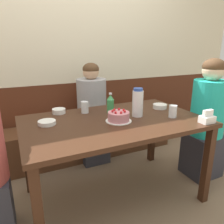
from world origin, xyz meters
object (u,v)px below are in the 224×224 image
at_px(bowl_side_dish, 47,123).
at_px(bench_seat, 84,139).
at_px(bowl_rice_small, 160,106).
at_px(person_teal_shirt, 92,117).
at_px(soju_bottle, 110,104).
at_px(bowl_soup_white, 59,111).
at_px(glass_water_tall, 173,111).
at_px(napkin_holder, 207,118).
at_px(water_pitcher, 137,103).
at_px(birthday_cake, 119,117).
at_px(glass_tumbler_short, 85,107).
at_px(person_pale_blue_shirt, 206,122).

bearing_deg(bowl_side_dish, bench_seat, 54.31).
distance_m(bowl_rice_small, person_teal_shirt, 0.79).
distance_m(soju_bottle, bowl_soup_white, 0.46).
distance_m(glass_water_tall, person_teal_shirt, 0.98).
bearing_deg(bowl_rice_small, napkin_holder, -80.78).
bearing_deg(bowl_side_dish, bowl_rice_small, -0.15).
height_order(napkin_holder, bowl_rice_small, napkin_holder).
height_order(soju_bottle, bowl_side_dish, soju_bottle).
xyz_separation_m(bench_seat, person_teal_shirt, (0.07, -0.13, 0.32)).
height_order(water_pitcher, person_teal_shirt, person_teal_shirt).
relative_size(napkin_holder, bowl_rice_small, 0.84).
height_order(soju_bottle, bowl_rice_small, soju_bottle).
bearing_deg(person_teal_shirt, bench_seat, -152.23).
xyz_separation_m(birthday_cake, bowl_soup_white, (-0.39, 0.42, -0.02)).
xyz_separation_m(soju_bottle, glass_tumbler_short, (-0.21, 0.10, -0.03)).
xyz_separation_m(soju_bottle, glass_water_tall, (0.42, -0.33, -0.03)).
relative_size(glass_water_tall, glass_tumbler_short, 1.00).
height_order(bowl_soup_white, glass_water_tall, glass_water_tall).
bearing_deg(birthday_cake, person_pale_blue_shirt, -1.08).
bearing_deg(glass_water_tall, bowl_side_dish, 164.72).
bearing_deg(person_pale_blue_shirt, soju_bottle, -14.87).
bearing_deg(glass_water_tall, glass_tumbler_short, 145.46).
xyz_separation_m(person_teal_shirt, person_pale_blue_shirt, (0.92, -0.78, 0.05)).
xyz_separation_m(bowl_side_dish, person_teal_shirt, (0.58, 0.59, -0.21)).
height_order(bowl_soup_white, bowl_side_dish, bowl_soup_white).
xyz_separation_m(bowl_side_dish, person_pale_blue_shirt, (1.50, -0.19, -0.17)).
bearing_deg(napkin_holder, bench_seat, 117.32).
bearing_deg(bowl_soup_white, bench_seat, 51.72).
height_order(bowl_side_dish, person_teal_shirt, person_teal_shirt).
bearing_deg(glass_water_tall, soju_bottle, 141.78).
height_order(bench_seat, bowl_soup_white, bowl_soup_white).
xyz_separation_m(glass_tumbler_short, person_teal_shirt, (0.22, 0.43, -0.25)).
bearing_deg(water_pitcher, person_teal_shirt, 102.61).
relative_size(bowl_rice_small, person_pale_blue_shirt, 0.11).
bearing_deg(napkin_holder, soju_bottle, 135.77).
bearing_deg(bowl_rice_small, bench_seat, 127.23).
bearing_deg(person_pale_blue_shirt, water_pitcher, -5.55).
relative_size(water_pitcher, person_pale_blue_shirt, 0.20).
xyz_separation_m(bowl_soup_white, bowl_side_dish, (-0.14, -0.25, -0.01)).
xyz_separation_m(bowl_side_dish, glass_tumbler_short, (0.36, 0.16, 0.04)).
height_order(bench_seat, soju_bottle, soju_bottle).
distance_m(birthday_cake, glass_water_tall, 0.47).
relative_size(bench_seat, bowl_rice_small, 17.27).
bearing_deg(bowl_rice_small, glass_tumbler_short, 166.69).
bearing_deg(water_pitcher, bench_seat, 105.09).
xyz_separation_m(birthday_cake, water_pitcher, (0.21, 0.06, 0.08)).
height_order(bowl_rice_small, glass_water_tall, glass_water_tall).
height_order(soju_bottle, napkin_holder, soju_bottle).
distance_m(soju_bottle, bowl_rice_small, 0.50).
distance_m(bowl_rice_small, glass_water_tall, 0.28).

